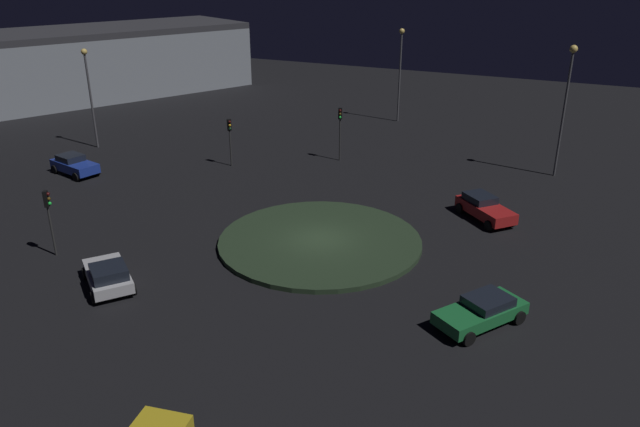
{
  "coord_description": "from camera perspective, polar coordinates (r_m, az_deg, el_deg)",
  "views": [
    {
      "loc": [
        13.63,
        -29.24,
        15.51
      ],
      "look_at": [
        0.0,
        0.0,
        1.88
      ],
      "focal_mm": 34.42,
      "sensor_mm": 36.0,
      "label": 1
    }
  ],
  "objects": [
    {
      "name": "traffic_light_northwest",
      "position": [
        48.77,
        -8.39,
        7.44
      ],
      "size": [
        0.39,
        0.38,
        3.78
      ],
      "rotation": [
        0.0,
        0.0,
        -0.68
      ],
      "color": "#2D2D2D",
      "rests_on": "ground_plane"
    },
    {
      "name": "streetlamp_north",
      "position": [
        62.06,
        7.48,
        13.71
      ],
      "size": [
        0.52,
        0.52,
        9.05
      ],
      "color": "#4C4C51",
      "rests_on": "ground_plane"
    },
    {
      "name": "store_building",
      "position": [
        78.57,
        -20.95,
        12.93
      ],
      "size": [
        27.6,
        39.31,
        7.74
      ],
      "rotation": [
        0.0,
        0.0,
        4.26
      ],
      "color": "#8C939E",
      "rests_on": "ground_plane"
    },
    {
      "name": "roundabout_island",
      "position": [
        35.73,
        -0.0,
        -2.57
      ],
      "size": [
        11.82,
        11.82,
        0.28
      ],
      "primitive_type": "cylinder",
      "color": "#263823",
      "rests_on": "ground_plane"
    },
    {
      "name": "car_blue",
      "position": [
        50.49,
        -21.9,
        4.24
      ],
      "size": [
        4.31,
        2.71,
        1.48
      ],
      "rotation": [
        0.0,
        0.0,
        6.06
      ],
      "color": "#1E38A5",
      "rests_on": "ground_plane"
    },
    {
      "name": "streetlamp_west",
      "position": [
        56.11,
        -20.69,
        11.1
      ],
      "size": [
        0.51,
        0.51,
        8.42
      ],
      "color": "#4C4C51",
      "rests_on": "ground_plane"
    },
    {
      "name": "car_red",
      "position": [
        40.18,
        15.04,
        0.53
      ],
      "size": [
        4.29,
        4.14,
        1.44
      ],
      "rotation": [
        0.0,
        0.0,
        -0.74
      ],
      "color": "red",
      "rests_on": "ground_plane"
    },
    {
      "name": "traffic_light_southwest",
      "position": [
        36.4,
        -23.92,
        0.31
      ],
      "size": [
        0.4,
        0.37,
        3.83
      ],
      "rotation": [
        0.0,
        0.0,
        0.54
      ],
      "color": "#2D2D2D",
      "rests_on": "ground_plane"
    },
    {
      "name": "traffic_light_north",
      "position": [
        49.52,
        1.88,
        8.36
      ],
      "size": [
        0.36,
        0.39,
        4.34
      ],
      "rotation": [
        0.0,
        0.0,
        -1.24
      ],
      "color": "#2D2D2D",
      "rests_on": "ground_plane"
    },
    {
      "name": "car_green",
      "position": [
        28.94,
        14.82,
        -8.72
      ],
      "size": [
        3.9,
        4.64,
        1.31
      ],
      "rotation": [
        0.0,
        0.0,
        4.13
      ],
      "color": "#1E7238",
      "rests_on": "ground_plane"
    },
    {
      "name": "ground_plane",
      "position": [
        35.79,
        -0.0,
        -2.77
      ],
      "size": [
        116.66,
        116.66,
        0.0
      ],
      "primitive_type": "plane",
      "color": "black"
    },
    {
      "name": "streetlamp_northeast",
      "position": [
        48.51,
        21.98,
        10.46
      ],
      "size": [
        0.56,
        0.56,
        9.7
      ],
      "color": "#4C4C51",
      "rests_on": "ground_plane"
    },
    {
      "name": "car_silver",
      "position": [
        32.62,
        -19.1,
        -5.44
      ],
      "size": [
        4.19,
        3.82,
        1.41
      ],
      "rotation": [
        0.0,
        0.0,
        2.49
      ],
      "color": "silver",
      "rests_on": "ground_plane"
    }
  ]
}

